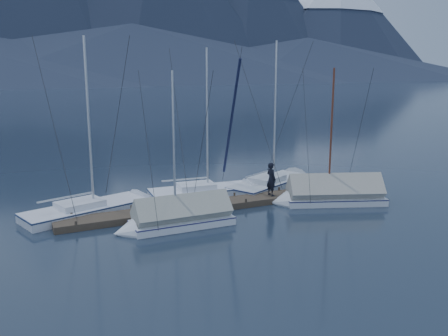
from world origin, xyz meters
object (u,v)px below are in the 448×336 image
at_px(sailboat_open_right, 278,182).
at_px(sailboat_covered_far, 173,220).
at_px(sailboat_covered_near, 326,196).
at_px(person, 271,179).
at_px(sailboat_open_left, 103,208).
at_px(sailboat_open_mid, 216,191).

xyz_separation_m(sailboat_open_right, sailboat_covered_far, (-9.10, -5.18, 0.22)).
bearing_deg(sailboat_covered_near, person, 146.27).
bearing_deg(sailboat_open_left, sailboat_covered_near, -18.52).
distance_m(sailboat_open_mid, person, 3.76).
distance_m(sailboat_covered_far, person, 7.02).
bearing_deg(person, sailboat_open_right, -45.75).
bearing_deg(person, sailboat_covered_far, 98.96).
bearing_deg(sailboat_covered_near, sailboat_open_left, 161.48).
xyz_separation_m(sailboat_open_left, sailboat_open_mid, (6.92, 0.60, -0.01)).
height_order(sailboat_open_mid, sailboat_covered_far, sailboat_open_mid).
xyz_separation_m(sailboat_open_right, person, (-2.45, -3.15, 1.13)).
distance_m(sailboat_open_mid, sailboat_covered_near, 6.62).
distance_m(sailboat_covered_near, sailboat_covered_far, 9.25).
height_order(sailboat_covered_near, sailboat_covered_far, sailboat_covered_near).
xyz_separation_m(sailboat_open_right, sailboat_covered_near, (0.15, -4.89, 0.24)).
xyz_separation_m(sailboat_open_left, person, (9.15, -2.20, 1.13)).
height_order(sailboat_open_left, sailboat_open_right, sailboat_open_right).
bearing_deg(person, sailboat_open_mid, 30.53).
bearing_deg(sailboat_open_right, sailboat_covered_near, -88.27).
xyz_separation_m(sailboat_covered_near, sailboat_covered_far, (-9.25, -0.29, -0.02)).
distance_m(sailboat_open_left, sailboat_open_right, 11.63).
bearing_deg(sailboat_covered_far, sailboat_open_right, 29.64).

